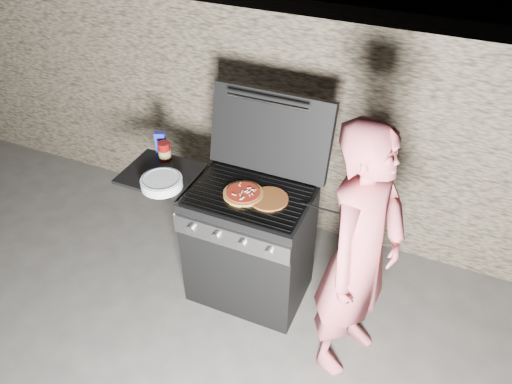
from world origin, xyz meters
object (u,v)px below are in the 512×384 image
at_px(pizza_topped, 243,193).
at_px(sauce_jar, 164,151).
at_px(gas_grill, 218,236).
at_px(person, 360,257).

height_order(pizza_topped, sauce_jar, sauce_jar).
bearing_deg(gas_grill, pizza_topped, -3.72).
xyz_separation_m(gas_grill, pizza_topped, (0.22, -0.01, 0.47)).
distance_m(pizza_topped, sauce_jar, 0.72).
height_order(pizza_topped, person, person).
height_order(sauce_jar, person, person).
bearing_deg(sauce_jar, gas_grill, -18.31).
bearing_deg(pizza_topped, sauce_jar, 166.07).
distance_m(pizza_topped, person, 0.85).
height_order(gas_grill, sauce_jar, sauce_jar).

